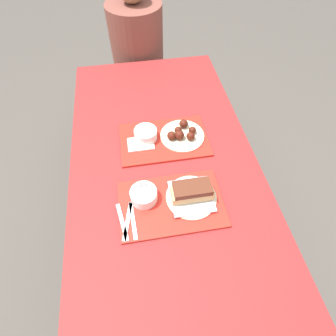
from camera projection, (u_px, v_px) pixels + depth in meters
ground_plane at (166, 231)px, 1.81m from camera, size 12.00×12.00×0.00m
picnic_table at (166, 179)px, 1.30m from camera, size 0.90×1.86×0.72m
picnic_bench_far at (144, 85)px, 2.19m from camera, size 0.85×0.28×0.44m
tray_near at (171, 204)px, 1.12m from camera, size 0.44×0.29×0.01m
tray_far at (164, 140)px, 1.34m from camera, size 0.44×0.29×0.01m
bowl_coleslaw_near at (144, 195)px, 1.10m from camera, size 0.11×0.11×0.05m
brisket_sandwich_plate at (192, 193)px, 1.10m from camera, size 0.22×0.22×0.09m
plastic_fork_near at (128, 221)px, 1.06m from camera, size 0.06×0.17×0.00m
plastic_knife_near at (133, 220)px, 1.07m from camera, size 0.02×0.17×0.00m
plastic_spoon_near at (122, 222)px, 1.06m from camera, size 0.04×0.17×0.00m
bowl_coleslaw_far at (146, 134)px, 1.31m from camera, size 0.11×0.11×0.05m
wings_plate_far at (182, 134)px, 1.33m from camera, size 0.23×0.23×0.06m
napkin_far at (141, 144)px, 1.31m from camera, size 0.13×0.09×0.01m
person_seated_across at (137, 42)px, 1.89m from camera, size 0.38×0.38×0.73m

